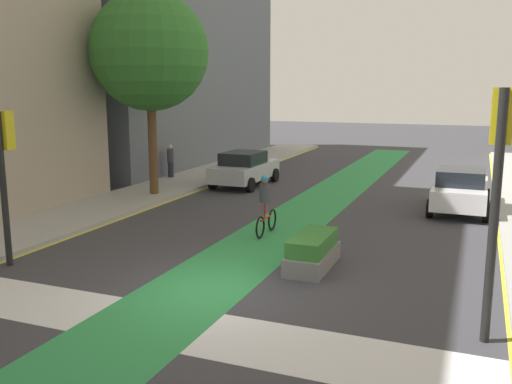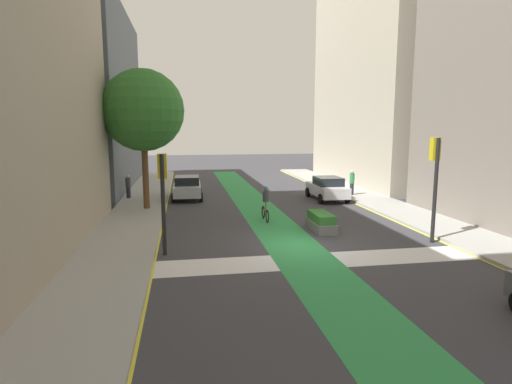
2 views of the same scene
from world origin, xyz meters
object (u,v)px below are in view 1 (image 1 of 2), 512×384
median_planter (313,252)px  car_white_right_far (460,190)px  pedestrian_sidewalk_left_a (171,161)px  traffic_signal_near_right (498,167)px  cyclist_in_lane (265,204)px  street_tree_near (150,52)px  traffic_signal_near_left (5,158)px  car_silver_left_far (245,168)px

median_planter → car_white_right_far: bearing=68.9°
pedestrian_sidewalk_left_a → median_planter: (10.11, -10.31, -0.55)m
traffic_signal_near_right → cyclist_in_lane: 8.38m
street_tree_near → median_planter: bearing=-36.6°
car_white_right_far → cyclist_in_lane: cyclist_in_lane is taller
traffic_signal_near_left → car_white_right_far: traffic_signal_near_left is taller
cyclist_in_lane → traffic_signal_near_right: bearing=-40.0°
traffic_signal_near_left → cyclist_in_lane: 7.30m
traffic_signal_near_left → median_planter: 7.97m
pedestrian_sidewalk_left_a → street_tree_near: street_tree_near is taller
traffic_signal_near_right → median_planter: 5.54m
traffic_signal_near_right → cyclist_in_lane: size_ratio=2.39×
median_planter → traffic_signal_near_right: bearing=-34.3°
car_silver_left_far → cyclist_in_lane: size_ratio=2.28×
pedestrian_sidewalk_left_a → median_planter: pedestrian_sidewalk_left_a is taller
car_silver_left_far → street_tree_near: street_tree_near is taller
traffic_signal_near_right → car_silver_left_far: 16.65m
car_white_right_far → street_tree_near: bearing=-171.3°
car_white_right_far → median_planter: size_ratio=1.94×
car_white_right_far → pedestrian_sidewalk_left_a: (-13.27, 2.12, 0.15)m
traffic_signal_near_right → traffic_signal_near_left: size_ratio=1.15×
traffic_signal_near_left → car_silver_left_far: 12.99m
traffic_signal_near_right → traffic_signal_near_left: (-11.17, 0.16, -0.38)m
car_silver_left_far → cyclist_in_lane: cyclist_in_lane is taller
car_white_right_far → pedestrian_sidewalk_left_a: size_ratio=2.65×
pedestrian_sidewalk_left_a → street_tree_near: 6.43m
traffic_signal_near_right → car_white_right_far: bearing=94.3°
car_white_right_far → street_tree_near: 12.91m
traffic_signal_near_right → car_white_right_far: size_ratio=1.05×
traffic_signal_near_right → street_tree_near: size_ratio=0.55×
traffic_signal_near_right → car_white_right_far: (-0.83, 10.92, -2.30)m
traffic_signal_near_left → street_tree_near: 9.57m
traffic_signal_near_left → car_silver_left_far: traffic_signal_near_left is taller
traffic_signal_near_right → median_planter: bearing=145.7°
traffic_signal_near_left → pedestrian_sidewalk_left_a: bearing=102.8°
traffic_signal_near_left → street_tree_near: street_tree_near is taller
car_white_right_far → traffic_signal_near_left: bearing=-133.9°
pedestrian_sidewalk_left_a → street_tree_near: (1.51, -3.93, 4.86)m
street_tree_near → median_planter: 11.99m
traffic_signal_near_left → pedestrian_sidewalk_left_a: size_ratio=2.44×
median_planter → traffic_signal_near_left: bearing=-160.3°
street_tree_near → median_planter: street_tree_near is taller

